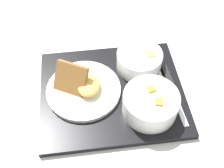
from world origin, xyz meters
name	(u,v)px	position (x,y,z in m)	size (l,w,h in m)	color
ground_plane	(112,94)	(0.00, 0.00, 0.00)	(4.00, 4.00, 0.00)	silver
serving_tray	(112,92)	(0.00, 0.00, 0.01)	(0.44, 0.38, 0.02)	black
bowl_salad	(151,103)	(-0.08, 0.09, 0.05)	(0.14, 0.14, 0.07)	white
bowl_soup	(139,59)	(-0.10, -0.06, 0.05)	(0.13, 0.13, 0.06)	white
plate_main	(83,87)	(0.08, -0.02, 0.03)	(0.20, 0.20, 0.08)	white
knife	(170,83)	(-0.16, 0.02, 0.02)	(0.03, 0.19, 0.02)	silver
spoon	(165,87)	(-0.14, 0.03, 0.02)	(0.04, 0.17, 0.01)	silver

